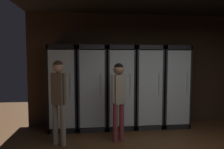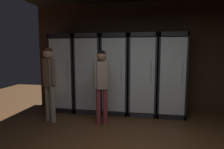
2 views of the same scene
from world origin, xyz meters
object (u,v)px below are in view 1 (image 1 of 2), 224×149
at_px(cooler_far_right, 173,87).
at_px(shopper_near, 119,92).
at_px(cooler_far_left, 64,88).
at_px(cooler_center, 120,88).
at_px(cooler_right, 147,87).
at_px(cooler_left, 92,88).
at_px(shopper_far, 59,93).

bearing_deg(cooler_far_right, shopper_near, -149.44).
distance_m(cooler_far_left, cooler_center, 1.35).
distance_m(cooler_center, cooler_right, 0.67).
distance_m(cooler_left, shopper_near, 1.03).
bearing_deg(cooler_right, cooler_far_left, -179.97).
xyz_separation_m(cooler_center, cooler_far_right, (1.35, -0.00, 0.01)).
height_order(cooler_center, cooler_far_right, same).
xyz_separation_m(cooler_left, shopper_far, (-0.65, -0.93, 0.04)).
bearing_deg(cooler_center, shopper_far, -144.88).
xyz_separation_m(cooler_left, cooler_center, (0.67, -0.00, 0.00)).
bearing_deg(shopper_near, cooler_far_right, 30.56).
relative_size(cooler_left, cooler_far_right, 1.00).
xyz_separation_m(cooler_right, shopper_far, (-1.99, -0.93, 0.03)).
xyz_separation_m(cooler_far_right, shopper_far, (-2.67, -0.93, 0.03)).
bearing_deg(cooler_far_right, cooler_far_left, 180.00).
bearing_deg(shopper_near, cooler_right, 47.05).
relative_size(cooler_right, shopper_near, 1.25).
height_order(cooler_far_left, shopper_far, cooler_far_left).
bearing_deg(shopper_near, shopper_far, -177.93).
bearing_deg(cooler_center, cooler_far_left, -179.99).
relative_size(shopper_near, shopper_far, 0.97).
bearing_deg(shopper_near, cooler_left, 120.39).
height_order(cooler_center, shopper_far, cooler_center).
distance_m(cooler_left, cooler_center, 0.67).
bearing_deg(cooler_right, shopper_near, -132.95).
height_order(cooler_far_left, cooler_center, same).
bearing_deg(cooler_far_right, cooler_center, 179.98).
height_order(cooler_far_left, cooler_left, same).
bearing_deg(shopper_near, cooler_far_left, 143.40).
bearing_deg(shopper_far, cooler_center, 35.12).
distance_m(shopper_near, shopper_far, 1.17).
xyz_separation_m(cooler_center, shopper_far, (-1.32, -0.93, 0.04)).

